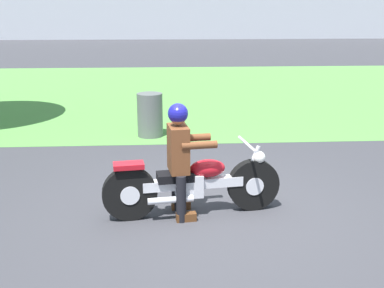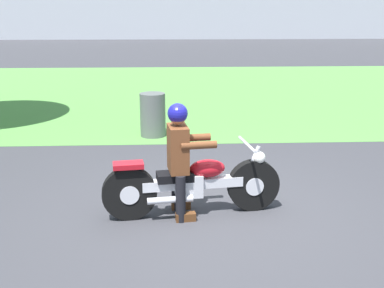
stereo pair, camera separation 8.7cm
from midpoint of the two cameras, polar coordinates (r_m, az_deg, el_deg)
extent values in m
plane|color=#38383D|center=(5.89, 2.70, -8.72)|extent=(120.00, 120.00, 0.00)
cube|color=#549342|center=(14.75, -0.61, 6.49)|extent=(60.00, 12.00, 0.01)
cylinder|color=black|center=(6.01, 7.83, -4.94)|extent=(0.67, 0.21, 0.66)
cylinder|color=silver|center=(6.01, 7.83, -4.94)|extent=(0.25, 0.17, 0.23)
cylinder|color=black|center=(5.74, -7.14, -5.95)|extent=(0.67, 0.21, 0.66)
cylinder|color=silver|center=(5.74, -7.14, -5.95)|extent=(0.25, 0.17, 0.23)
cube|color=silver|center=(5.79, 0.52, -4.75)|extent=(1.25, 0.30, 0.12)
cube|color=silver|center=(5.79, 0.04, -4.96)|extent=(0.35, 0.28, 0.28)
ellipsoid|color=#B2141E|center=(5.77, 2.29, -2.96)|extent=(0.47, 0.30, 0.22)
cube|color=black|center=(5.72, -1.64, -3.95)|extent=(0.47, 0.30, 0.10)
cube|color=#B2141E|center=(5.61, -7.27, -2.55)|extent=(0.38, 0.25, 0.06)
cylinder|color=silver|center=(5.91, 7.46, -2.72)|extent=(0.26, 0.08, 0.53)
cylinder|color=silver|center=(5.80, 7.09, -0.04)|extent=(0.12, 0.66, 0.04)
sphere|color=white|center=(5.91, 8.52, -1.64)|extent=(0.16, 0.16, 0.16)
cylinder|color=silver|center=(5.67, -2.21, -6.75)|extent=(0.56, 0.15, 0.08)
cylinder|color=black|center=(5.97, -1.51, -5.32)|extent=(0.12, 0.12, 0.58)
cube|color=#593319|center=(6.07, -0.93, -7.39)|extent=(0.25, 0.13, 0.10)
cylinder|color=black|center=(5.64, -0.94, -6.64)|extent=(0.12, 0.12, 0.58)
cube|color=#593319|center=(5.75, -0.33, -8.80)|extent=(0.25, 0.13, 0.10)
cube|color=brown|center=(5.62, -1.27, -0.57)|extent=(0.27, 0.41, 0.56)
cylinder|color=brown|center=(5.79, 0.61, 0.77)|extent=(0.43, 0.15, 0.09)
cylinder|color=brown|center=(5.47, 1.28, -0.15)|extent=(0.43, 0.15, 0.09)
sphere|color=#996B4C|center=(5.52, -1.29, 3.41)|extent=(0.20, 0.20, 0.20)
sphere|color=navy|center=(5.51, -1.30, 3.72)|extent=(0.24, 0.24, 0.24)
cylinder|color=#595E5B|center=(9.40, -4.50, 3.54)|extent=(0.50, 0.50, 0.86)
camera|label=1|loc=(0.04, -89.57, 0.12)|focal=44.13mm
camera|label=2|loc=(0.04, 90.43, -0.12)|focal=44.13mm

